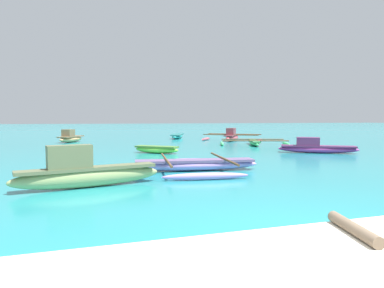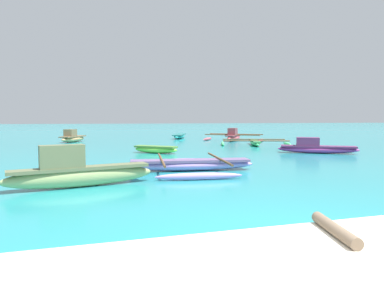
% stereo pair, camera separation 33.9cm
% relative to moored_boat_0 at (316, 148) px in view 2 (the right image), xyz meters
% --- Properties ---
extents(ground_plane, '(240.00, 240.00, 0.00)m').
position_rel_moored_boat_0_xyz_m(ground_plane, '(-7.81, -10.78, -0.27)').
color(ground_plane, teal).
extents(moored_boat_0, '(3.53, 2.55, 0.76)m').
position_rel_moored_boat_0_xyz_m(moored_boat_0, '(0.00, 0.00, 0.00)').
color(moored_boat_0, '#A73B90').
rests_on(moored_boat_0, ground_plane).
extents(moored_boat_1, '(3.57, 1.20, 1.03)m').
position_rel_moored_boat_0_xyz_m(moored_boat_1, '(-10.67, -5.42, 0.10)').
color(moored_boat_1, '#9EAB6B').
rests_on(moored_boat_1, ground_plane).
extents(moored_boat_2, '(2.14, 1.94, 0.35)m').
position_rel_moored_boat_0_xyz_m(moored_boat_2, '(-7.39, 2.19, -0.07)').
color(moored_boat_2, '#87E44E').
rests_on(moored_boat_2, ground_plane).
extents(moored_boat_3, '(1.91, 2.67, 0.92)m').
position_rel_moored_boat_0_xyz_m(moored_boat_3, '(-11.65, 11.65, 0.06)').
color(moored_boat_3, tan).
rests_on(moored_boat_3, ground_plane).
extents(moored_boat_4, '(2.09, 3.60, 0.36)m').
position_rel_moored_boat_0_xyz_m(moored_boat_4, '(-3.18, 14.08, -0.06)').
color(moored_boat_4, '#2BB4AE').
rests_on(moored_boat_4, ground_plane).
extents(moored_boat_5, '(4.68, 3.46, 0.36)m').
position_rel_moored_boat_0_xyz_m(moored_boat_5, '(-0.52, 5.39, -0.10)').
color(moored_boat_5, '#4FE07D').
rests_on(moored_boat_5, ground_plane).
extents(moored_boat_6, '(4.15, 3.91, 0.41)m').
position_rel_moored_boat_0_xyz_m(moored_boat_6, '(-7.34, -3.64, -0.08)').
color(moored_boat_6, '#B288D8').
rests_on(moored_boat_6, ground_plane).
extents(moored_boat_7, '(4.65, 4.21, 0.97)m').
position_rel_moored_boat_0_xyz_m(moored_boat_7, '(-0.13, 9.62, 0.05)').
color(moored_boat_7, '#E05C6B').
rests_on(moored_boat_7, ground_plane).
extents(driftwood_0, '(0.42, 1.14, 0.16)m').
position_rel_moored_boat_0_xyz_m(driftwood_0, '(-7.31, -10.34, -0.07)').
color(driftwood_0, '#75604C').
rests_on(driftwood_0, beach_strip).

